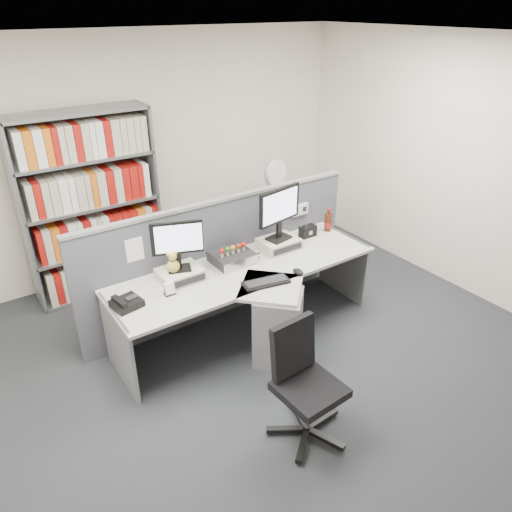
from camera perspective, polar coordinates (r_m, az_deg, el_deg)
ground at (r=4.39m, az=4.94°, el=-14.04°), size 5.50×5.50×0.00m
room_shell at (r=3.46m, az=6.15°, el=8.60°), size 5.04×5.54×2.72m
partition at (r=4.86m, az=-3.94°, el=-0.08°), size 3.00×0.08×1.27m
desk at (r=4.48m, az=0.40°, el=-5.52°), size 2.60×1.20×0.72m
monitor_riser_left at (r=4.35m, az=-8.98°, el=-2.16°), size 0.38×0.31×0.10m
monitor_riser_right at (r=4.85m, az=2.72°, el=1.50°), size 0.38×0.31×0.10m
monitor_left at (r=4.20m, az=-9.31°, el=1.69°), size 0.43×0.21×0.46m
monitor_right at (r=4.70m, az=2.81°, el=5.53°), size 0.52×0.20×0.53m
desktop_pc at (r=4.58m, az=-2.84°, el=-0.16°), size 0.38×0.34×0.10m
figurines at (r=4.53m, az=-2.64°, el=0.93°), size 0.29×0.05×0.09m
keyboard at (r=4.25m, az=1.20°, el=-3.14°), size 0.44×0.24×0.03m
mouse at (r=4.41m, az=5.02°, el=-1.87°), size 0.08×0.12×0.05m
desk_phone at (r=4.07m, az=-15.16°, el=-5.41°), size 0.26×0.24×0.10m
desk_calendar at (r=4.14m, az=-10.26°, el=-3.94°), size 0.09×0.07×0.11m
plush_toy at (r=4.25m, az=-9.82°, el=-0.89°), size 0.11×0.11×0.20m
speaker at (r=5.11m, az=6.15°, el=2.95°), size 0.18×0.10×0.12m
cola_bottle at (r=5.26m, az=8.54°, el=3.96°), size 0.08×0.08×0.26m
shelving_unit at (r=5.43m, az=-18.93°, el=5.35°), size 1.41×0.40×2.00m
filing_cabinet at (r=6.14m, az=2.18°, el=3.13°), size 0.45×0.61×0.70m
desk_fan at (r=5.88m, az=2.30°, el=9.37°), size 0.34×0.20×0.57m
office_chair at (r=3.63m, az=5.63°, el=-14.36°), size 0.59×0.61×0.91m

